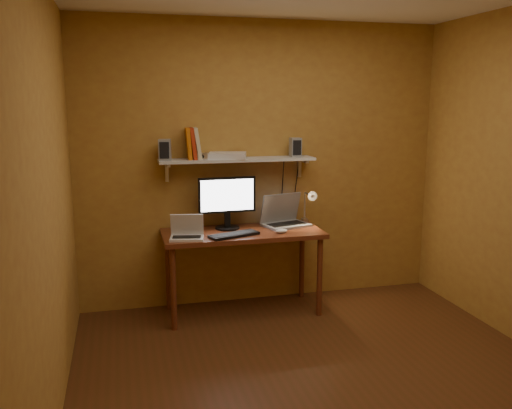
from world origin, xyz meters
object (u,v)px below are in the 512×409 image
object	(u,v)px
mouse	(282,231)
desk_lamp	(309,202)
laptop	(284,217)
speaker_left	(165,150)
router	(227,155)
monitor	(227,200)
desk	(243,241)
wall_shelf	(237,160)
speaker_right	(295,147)
netbook	(187,232)
keyboard	(234,235)
shelf_camera	(202,156)

from	to	relation	value
mouse	desk_lamp	xyz separation A→B (m)	(0.35, 0.28, 0.19)
laptop	speaker_left	distance (m)	1.24
speaker_left	router	distance (m)	0.55
desk_lamp	laptop	bearing A→B (deg)	175.57
monitor	desk_lamp	xyz separation A→B (m)	(0.77, -0.00, -0.05)
laptop	desk	bearing A→B (deg)	-176.99
wall_shelf	mouse	bearing A→B (deg)	-47.54
speaker_right	netbook	bearing A→B (deg)	-161.98
monitor	router	world-z (taller)	router
desk	desk_lamp	size ratio (longest dim) A/B	3.73
keyboard	router	xyz separation A→B (m)	(0.02, 0.35, 0.64)
speaker_left	wall_shelf	bearing A→B (deg)	11.27
desk	laptop	size ratio (longest dim) A/B	3.03
mouse	speaker_right	bearing A→B (deg)	55.62
mouse	speaker_left	distance (m)	1.23
monitor	mouse	distance (m)	0.56
speaker_left	desk_lamp	bearing A→B (deg)	7.65
laptop	speaker_left	size ratio (longest dim) A/B	2.55
shelf_camera	router	bearing A→B (deg)	13.72
keyboard	desk_lamp	xyz separation A→B (m)	(0.77, 0.28, 0.20)
speaker_left	speaker_right	distance (m)	1.19
desk	desk_lamp	bearing A→B (deg)	10.81
laptop	shelf_camera	xyz separation A→B (m)	(-0.75, -0.01, 0.58)
keyboard	desk	bearing A→B (deg)	35.69
desk	netbook	xyz separation A→B (m)	(-0.51, -0.13, 0.14)
desk_lamp	shelf_camera	size ratio (longest dim) A/B	3.67
mouse	monitor	bearing A→B (deg)	145.69
monitor	desk_lamp	bearing A→B (deg)	-2.37
netbook	mouse	size ratio (longest dim) A/B	2.95
netbook	mouse	xyz separation A→B (m)	(0.82, -0.02, -0.04)
monitor	shelf_camera	size ratio (longest dim) A/B	5.05
netbook	router	world-z (taller)	router
netbook	speaker_right	size ratio (longest dim) A/B	1.76
mouse	speaker_right	xyz separation A→B (m)	(0.23, 0.35, 0.69)
keyboard	speaker_left	size ratio (longest dim) A/B	2.40
speaker_right	laptop	bearing A→B (deg)	-154.20
desk	shelf_camera	world-z (taller)	shelf_camera
mouse	keyboard	bearing A→B (deg)	179.69
mouse	speaker_right	size ratio (longest dim) A/B	0.60
desk	monitor	world-z (taller)	monitor
netbook	speaker_right	world-z (taller)	speaker_right
netbook	shelf_camera	xyz separation A→B (m)	(0.18, 0.27, 0.60)
desk_lamp	shelf_camera	distance (m)	1.09
speaker_left	shelf_camera	world-z (taller)	speaker_left
wall_shelf	router	xyz separation A→B (m)	(-0.09, 0.00, 0.04)
shelf_camera	mouse	bearing A→B (deg)	-24.10
keyboard	speaker_left	world-z (taller)	speaker_left
netbook	router	distance (m)	0.80
laptop	shelf_camera	bearing A→B (deg)	164.53
desk_lamp	router	size ratio (longest dim) A/B	1.15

